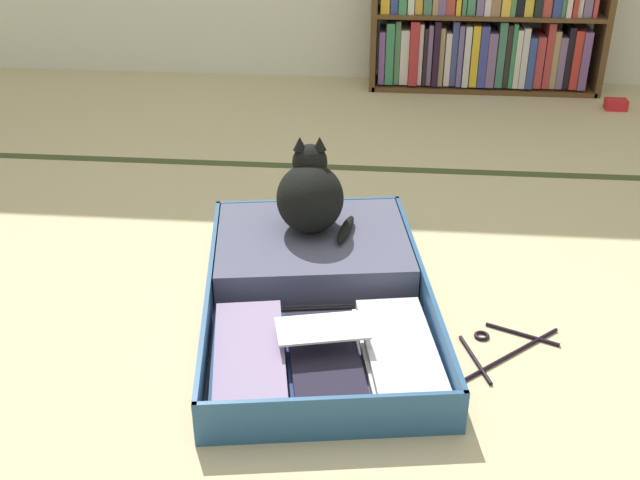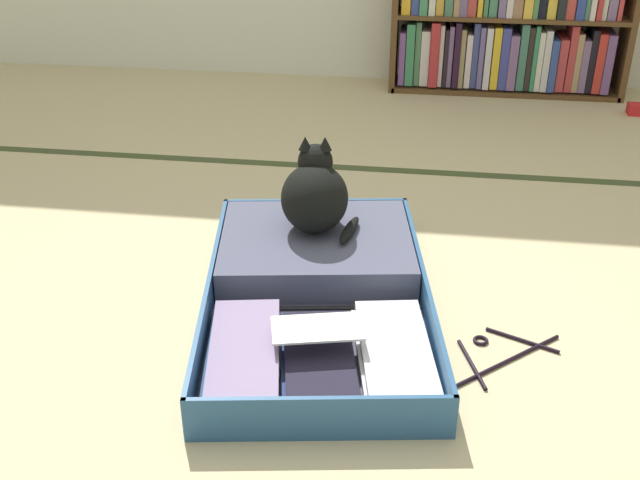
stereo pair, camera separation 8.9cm
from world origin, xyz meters
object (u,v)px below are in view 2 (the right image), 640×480
clothes_hanger (499,353)px  black_cat (315,195)px  open_suitcase (316,283)px  small_red_pouch (639,109)px  bookshelf (508,20)px

clothes_hanger → black_cat: bearing=142.4°
open_suitcase → small_red_pouch: bearing=54.3°
bookshelf → black_cat: (-0.69, -1.84, -0.13)m
small_red_pouch → clothes_hanger: bearing=-111.2°
clothes_hanger → small_red_pouch: (0.77, 1.98, 0.02)m
clothes_hanger → small_red_pouch: size_ratio=2.77×
black_cat → open_suitcase: bearing=-81.0°
small_red_pouch → open_suitcase: bearing=-125.7°
black_cat → small_red_pouch: (1.31, 1.56, -0.20)m
bookshelf → black_cat: 1.97m
black_cat → small_red_pouch: 2.04m
black_cat → clothes_hanger: 0.72m
open_suitcase → black_cat: (-0.03, 0.21, 0.18)m
open_suitcase → clothes_hanger: 0.55m
clothes_hanger → bookshelf: bearing=86.3°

